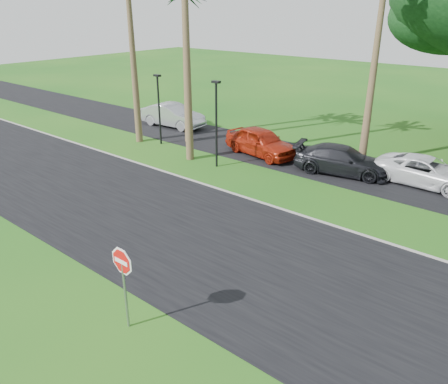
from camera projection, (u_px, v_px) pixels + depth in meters
ground at (190, 272)px, 14.53m from camera, size 120.00×120.00×0.00m
road at (228, 248)px, 15.95m from camera, size 120.00×8.00×0.02m
parking_strip at (350, 171)px, 23.43m from camera, size 120.00×5.00×0.02m
curb at (286, 211)px, 18.83m from camera, size 120.00×0.12×0.06m
stop_sign_near at (123, 272)px, 11.41m from camera, size 1.05×0.07×2.62m
streetlight_left at (159, 105)px, 26.99m from camera, size 0.45×0.25×4.34m
streetlight_right at (216, 119)px, 23.02m from camera, size 0.45×0.25×4.64m
car_silver at (173, 116)px, 31.58m from camera, size 5.06×2.11×1.63m
car_red at (261, 142)px, 25.55m from camera, size 4.99×2.72×1.61m
car_dark at (342, 160)px, 22.80m from camera, size 5.31×3.09×1.44m
car_minivan at (426, 172)px, 21.33m from camera, size 4.95×2.32×1.37m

